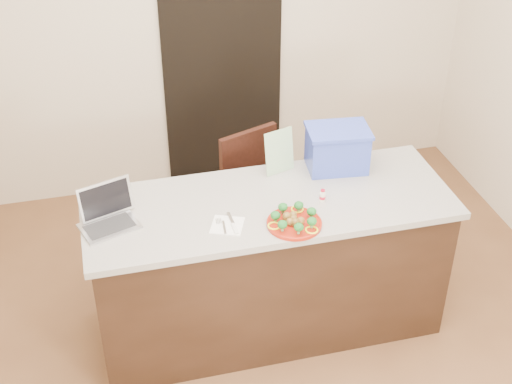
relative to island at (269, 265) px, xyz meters
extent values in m
plane|color=brown|center=(0.00, -0.25, -0.46)|extent=(4.00, 4.00, 0.00)
plane|color=beige|center=(0.00, 1.75, 0.89)|extent=(4.00, 0.00, 4.00)
cube|color=black|center=(0.10, 1.73, 0.54)|extent=(0.90, 0.02, 2.00)
cube|color=black|center=(0.00, 0.00, -0.02)|extent=(2.00, 0.70, 0.88)
cube|color=beige|center=(0.00, 0.00, 0.44)|extent=(2.06, 0.76, 0.04)
cylinder|color=maroon|center=(0.07, -0.24, 0.47)|extent=(0.29, 0.29, 0.02)
torus|color=maroon|center=(0.07, -0.24, 0.47)|extent=(0.29, 0.29, 0.01)
sphere|color=brown|center=(0.07, -0.24, 0.50)|extent=(0.04, 0.04, 0.04)
sphere|color=brown|center=(0.08, -0.21, 0.50)|extent=(0.04, 0.04, 0.04)
sphere|color=brown|center=(0.04, -0.22, 0.50)|extent=(0.04, 0.04, 0.04)
sphere|color=brown|center=(0.03, -0.26, 0.50)|extent=(0.04, 0.04, 0.04)
sphere|color=brown|center=(0.06, -0.28, 0.50)|extent=(0.04, 0.04, 0.04)
sphere|color=brown|center=(0.10, -0.27, 0.50)|extent=(0.04, 0.04, 0.04)
ellipsoid|color=#144C1C|center=(0.17, -0.23, 0.52)|extent=(0.05, 0.05, 0.04)
ellipsoid|color=#144C1C|center=(0.12, -0.16, 0.52)|extent=(0.05, 0.05, 0.04)
ellipsoid|color=#144C1C|center=(0.03, -0.15, 0.52)|extent=(0.05, 0.05, 0.04)
ellipsoid|color=#144C1C|center=(-0.03, -0.22, 0.52)|extent=(0.05, 0.05, 0.04)
ellipsoid|color=#144C1C|center=(-0.01, -0.30, 0.52)|extent=(0.05, 0.05, 0.04)
ellipsoid|color=#144C1C|center=(0.06, -0.34, 0.52)|extent=(0.05, 0.05, 0.04)
ellipsoid|color=#144C1C|center=(0.14, -0.31, 0.52)|extent=(0.05, 0.05, 0.04)
torus|color=yellow|center=(0.12, -0.14, 0.48)|extent=(0.07, 0.07, 0.01)
torus|color=yellow|center=(-0.04, -0.26, 0.48)|extent=(0.07, 0.07, 0.01)
torus|color=yellow|center=(0.14, -0.34, 0.48)|extent=(0.07, 0.07, 0.01)
cube|color=silver|center=(-0.28, -0.17, 0.46)|extent=(0.21, 0.21, 0.01)
cube|color=#B8B8BD|center=(-0.30, -0.19, 0.47)|extent=(0.02, 0.11, 0.00)
cube|color=#B8B8BD|center=(-0.30, -0.13, 0.47)|extent=(0.03, 0.05, 0.00)
cube|color=silver|center=(-0.25, -0.21, 0.47)|extent=(0.02, 0.09, 0.01)
cube|color=#B8B8BD|center=(-0.25, -0.12, 0.47)|extent=(0.02, 0.11, 0.00)
cylinder|color=silver|center=(0.29, -0.07, 0.48)|extent=(0.03, 0.03, 0.05)
cylinder|color=silver|center=(0.29, -0.07, 0.52)|extent=(0.02, 0.02, 0.01)
cylinder|color=red|center=(0.29, -0.07, 0.53)|extent=(0.02, 0.02, 0.01)
cylinder|color=red|center=(0.29, -0.07, 0.48)|extent=(0.03, 0.03, 0.02)
cube|color=#A7A7AB|center=(-0.88, -0.03, 0.46)|extent=(0.34, 0.29, 0.01)
cube|color=#A7A7AB|center=(-0.88, 0.08, 0.57)|extent=(0.29, 0.14, 0.19)
cube|color=black|center=(-0.88, 0.07, 0.57)|extent=(0.27, 0.12, 0.17)
cube|color=#242426|center=(-0.88, -0.03, 0.47)|extent=(0.28, 0.21, 0.00)
cube|color=silver|center=(0.14, 0.29, 0.59)|extent=(0.19, 0.10, 0.27)
cube|color=#3145B3|center=(0.48, 0.25, 0.58)|extent=(0.36, 0.28, 0.24)
cube|color=#3145B3|center=(0.48, 0.25, 0.71)|extent=(0.39, 0.30, 0.02)
cube|color=black|center=(0.06, 0.56, -0.01)|extent=(0.54, 0.54, 0.04)
cube|color=black|center=(0.06, 0.75, 0.25)|extent=(0.41, 0.18, 0.48)
cylinder|color=black|center=(-0.12, 0.38, -0.24)|extent=(0.04, 0.04, 0.45)
cylinder|color=black|center=(0.24, 0.38, -0.24)|extent=(0.04, 0.04, 0.45)
cylinder|color=black|center=(-0.12, 0.74, -0.24)|extent=(0.04, 0.04, 0.45)
cylinder|color=black|center=(0.24, 0.74, -0.24)|extent=(0.04, 0.04, 0.45)
camera|label=1|loc=(-0.87, -3.14, 2.70)|focal=50.00mm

